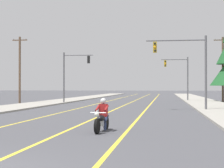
{
  "coord_description": "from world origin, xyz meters",
  "views": [
    {
      "loc": [
        4.63,
        -7.36,
        1.94
      ],
      "look_at": [
        0.76,
        18.22,
        2.18
      ],
      "focal_mm": 56.36,
      "sensor_mm": 36.0,
      "label": 1
    }
  ],
  "objects_px": {
    "utility_pole_right_far": "(223,68)",
    "utility_pole_left_near": "(20,69)",
    "motorcycle_with_rider": "(102,118)",
    "traffic_signal_mid_right": "(180,72)",
    "traffic_signal_near_right": "(188,61)",
    "traffic_signal_near_left": "(72,70)"
  },
  "relations": [
    {
      "from": "utility_pole_left_near",
      "to": "traffic_signal_mid_right",
      "type": "bearing_deg",
      "value": 27.4
    },
    {
      "from": "motorcycle_with_rider",
      "to": "traffic_signal_mid_right",
      "type": "relative_size",
      "value": 0.35
    },
    {
      "from": "traffic_signal_near_right",
      "to": "traffic_signal_near_left",
      "type": "bearing_deg",
      "value": 137.91
    },
    {
      "from": "motorcycle_with_rider",
      "to": "utility_pole_right_far",
      "type": "xyz_separation_m",
      "value": [
        10.45,
        33.99,
        4.01
      ]
    },
    {
      "from": "motorcycle_with_rider",
      "to": "utility_pole_left_near",
      "type": "xyz_separation_m",
      "value": [
        -14.6,
        24.99,
        3.61
      ]
    },
    {
      "from": "traffic_signal_near_left",
      "to": "utility_pole_right_far",
      "type": "relative_size",
      "value": 0.71
    },
    {
      "from": "motorcycle_with_rider",
      "to": "traffic_signal_near_right",
      "type": "relative_size",
      "value": 0.35
    },
    {
      "from": "traffic_signal_near_left",
      "to": "utility_pole_right_far",
      "type": "distance_m",
      "value": 20.42
    },
    {
      "from": "traffic_signal_mid_right",
      "to": "motorcycle_with_rider",
      "type": "bearing_deg",
      "value": -97.86
    },
    {
      "from": "utility_pole_right_far",
      "to": "utility_pole_left_near",
      "type": "bearing_deg",
      "value": -160.24
    },
    {
      "from": "traffic_signal_near_right",
      "to": "traffic_signal_mid_right",
      "type": "height_order",
      "value": "same"
    },
    {
      "from": "utility_pole_left_near",
      "to": "utility_pole_right_far",
      "type": "xyz_separation_m",
      "value": [
        25.06,
        9.0,
        0.41
      ]
    },
    {
      "from": "traffic_signal_mid_right",
      "to": "traffic_signal_near_right",
      "type": "bearing_deg",
      "value": -90.59
    },
    {
      "from": "traffic_signal_near_left",
      "to": "traffic_signal_mid_right",
      "type": "bearing_deg",
      "value": 33.22
    },
    {
      "from": "traffic_signal_mid_right",
      "to": "utility_pole_left_near",
      "type": "bearing_deg",
      "value": -152.6
    },
    {
      "from": "traffic_signal_near_right",
      "to": "traffic_signal_near_left",
      "type": "height_order",
      "value": "same"
    },
    {
      "from": "traffic_signal_mid_right",
      "to": "utility_pole_left_near",
      "type": "distance_m",
      "value": 21.91
    },
    {
      "from": "motorcycle_with_rider",
      "to": "utility_pole_right_far",
      "type": "bearing_deg",
      "value": 72.91
    },
    {
      "from": "traffic_signal_near_left",
      "to": "utility_pole_left_near",
      "type": "distance_m",
      "value": 6.28
    },
    {
      "from": "traffic_signal_near_right",
      "to": "utility_pole_right_far",
      "type": "relative_size",
      "value": 0.71
    },
    {
      "from": "utility_pole_left_near",
      "to": "utility_pole_right_far",
      "type": "bearing_deg",
      "value": 19.76
    },
    {
      "from": "traffic_signal_mid_right",
      "to": "utility_pole_right_far",
      "type": "bearing_deg",
      "value": -10.88
    }
  ]
}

